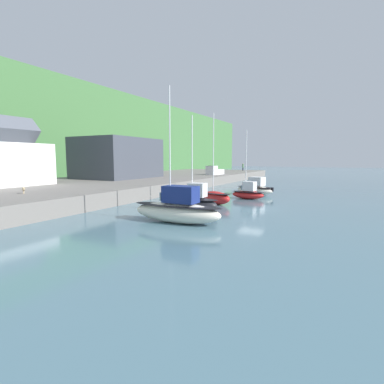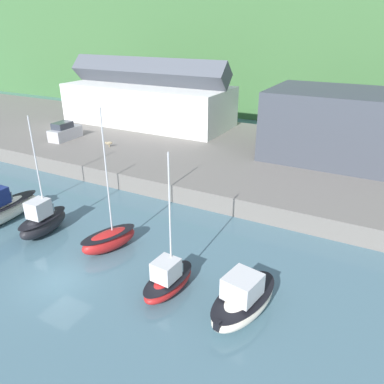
{
  "view_description": "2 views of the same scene",
  "coord_description": "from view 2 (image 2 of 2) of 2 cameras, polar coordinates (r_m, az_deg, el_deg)",
  "views": [
    {
      "loc": [
        -29.75,
        -8.81,
        5.04
      ],
      "look_at": [
        -1.64,
        6.04,
        1.48
      ],
      "focal_mm": 28.0,
      "sensor_mm": 36.0,
      "label": 1
    },
    {
      "loc": [
        16.16,
        -12.81,
        14.45
      ],
      "look_at": [
        3.31,
        11.18,
        2.31
      ],
      "focal_mm": 35.0,
      "sensor_mm": 36.0,
      "label": 2
    }
  ],
  "objects": [
    {
      "name": "ground_plane",
      "position": [
        25.18,
        -19.48,
        -12.58
      ],
      "size": [
        320.0,
        320.0,
        0.0
      ],
      "primitive_type": "plane",
      "color": "slate"
    },
    {
      "name": "hillside_backdrop",
      "position": [
        94.23,
        19.62,
        20.98
      ],
      "size": [
        240.0,
        66.9,
        22.96
      ],
      "color": "#42703D",
      "rests_on": "ground_plane"
    },
    {
      "name": "quay_promenade",
      "position": [
        43.55,
        4.93,
        5.71
      ],
      "size": [
        113.87,
        24.69,
        1.63
      ],
      "color": "slate",
      "rests_on": "ground_plane"
    },
    {
      "name": "harbor_clubhouse",
      "position": [
        54.19,
        -6.75,
        13.66
      ],
      "size": [
        23.78,
        9.51,
        8.98
      ],
      "color": "white",
      "rests_on": "quay_promenade"
    },
    {
      "name": "yacht_club_building",
      "position": [
        41.87,
        21.08,
        9.56
      ],
      "size": [
        13.53,
        10.32,
        6.94
      ],
      "color": "#3D424C",
      "rests_on": "quay_promenade"
    },
    {
      "name": "moored_boat_1",
      "position": [
        30.26,
        -21.79,
        -4.09
      ],
      "size": [
        2.04,
        4.47,
        8.91
      ],
      "rotation": [
        0.0,
        0.0,
        0.06
      ],
      "color": "black",
      "rests_on": "ground_plane"
    },
    {
      "name": "moored_boat_2",
      "position": [
        26.92,
        -12.52,
        -7.06
      ],
      "size": [
        2.94,
        4.48,
        9.94
      ],
      "rotation": [
        0.0,
        0.0,
        -0.34
      ],
      "color": "red",
      "rests_on": "ground_plane"
    },
    {
      "name": "moored_boat_3",
      "position": [
        22.59,
        -3.66,
        -13.16
      ],
      "size": [
        2.11,
        4.32,
        8.55
      ],
      "rotation": [
        0.0,
        0.0,
        -0.08
      ],
      "color": "red",
      "rests_on": "ground_plane"
    },
    {
      "name": "moored_boat_4",
      "position": [
        21.25,
        7.85,
        -15.83
      ],
      "size": [
        3.24,
        5.74,
        2.5
      ],
      "rotation": [
        0.0,
        0.0,
        -0.18
      ],
      "color": "white",
      "rests_on": "ground_plane"
    },
    {
      "name": "parked_car_1",
      "position": [
        48.85,
        -18.82,
        8.67
      ],
      "size": [
        1.98,
        4.27,
        2.16
      ],
      "rotation": [
        0.0,
        0.0,
        0.04
      ],
      "color": "#B7B7BC",
      "rests_on": "quay_promenade"
    },
    {
      "name": "dog_on_quay",
      "position": [
        44.29,
        -12.57,
        7.26
      ],
      "size": [
        0.69,
        0.83,
        0.68
      ],
      "rotation": [
        0.0,
        0.0,
        2.56
      ],
      "color": "tan",
      "rests_on": "quay_promenade"
    }
  ]
}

